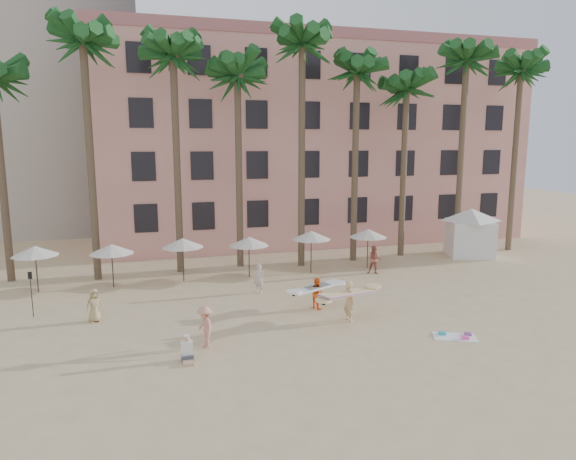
{
  "coord_description": "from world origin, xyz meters",
  "views": [
    {
      "loc": [
        -7.11,
        -17.88,
        8.28
      ],
      "look_at": [
        -0.34,
        6.0,
        4.0
      ],
      "focal_mm": 32.0,
      "sensor_mm": 36.0,
      "label": 1
    }
  ],
  "objects_px": {
    "pink_hotel": "(306,145)",
    "cabana": "(470,228)",
    "carrier_white": "(317,292)",
    "carrier_yellow": "(349,298)"
  },
  "relations": [
    {
      "from": "pink_hotel",
      "to": "carrier_white",
      "type": "height_order",
      "value": "pink_hotel"
    },
    {
      "from": "carrier_white",
      "to": "cabana",
      "type": "bearing_deg",
      "value": 29.69
    },
    {
      "from": "carrier_yellow",
      "to": "pink_hotel",
      "type": "bearing_deg",
      "value": 77.28
    },
    {
      "from": "pink_hotel",
      "to": "cabana",
      "type": "xyz_separation_m",
      "value": [
        8.74,
        -12.04,
        -5.93
      ]
    },
    {
      "from": "carrier_yellow",
      "to": "carrier_white",
      "type": "bearing_deg",
      "value": 112.09
    },
    {
      "from": "pink_hotel",
      "to": "carrier_yellow",
      "type": "height_order",
      "value": "pink_hotel"
    },
    {
      "from": "cabana",
      "to": "carrier_white",
      "type": "distance_m",
      "value": 16.95
    },
    {
      "from": "cabana",
      "to": "carrier_yellow",
      "type": "bearing_deg",
      "value": -142.8
    },
    {
      "from": "pink_hotel",
      "to": "cabana",
      "type": "relative_size",
      "value": 6.1
    },
    {
      "from": "cabana",
      "to": "carrier_white",
      "type": "relative_size",
      "value": 1.95
    }
  ]
}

